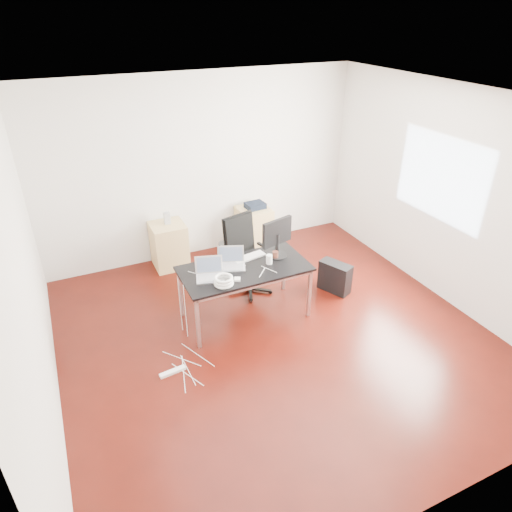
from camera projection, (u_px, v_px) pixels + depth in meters
name	position (u px, v px, depth m)	size (l,w,h in m)	color
room_shell	(280.00, 233.00, 4.98)	(5.00, 5.00, 5.00)	#340A05
desk	(245.00, 271.00, 5.68)	(1.60, 0.80, 0.73)	black
office_chair	(246.00, 251.00, 6.29)	(0.58, 0.60, 1.08)	black
filing_cabinet_left	(169.00, 245.00, 6.99)	(0.50, 0.50, 0.70)	tan
filing_cabinet_right	(254.00, 228.00, 7.52)	(0.50, 0.50, 0.70)	tan
pc_tower	(335.00, 277.00, 6.43)	(0.20, 0.45, 0.44)	black
wastebasket	(226.00, 251.00, 7.28)	(0.24, 0.24, 0.28)	black
power_strip	(173.00, 372.00, 5.07)	(0.30, 0.06, 0.04)	white
laptop_left	(210.00, 273.00, 5.44)	(0.39, 0.34, 0.23)	silver
laptop_right	(232.00, 262.00, 5.67)	(0.40, 0.35, 0.23)	silver
monitor	(277.00, 236.00, 5.79)	(0.45, 0.26, 0.51)	black
keyboard	(249.00, 257.00, 5.87)	(0.44, 0.14, 0.02)	white
cup_white	(269.00, 259.00, 5.72)	(0.08, 0.08, 0.12)	white
cup_brown	(275.00, 255.00, 5.84)	(0.08, 0.08, 0.10)	#51261B
cable_coil	(224.00, 281.00, 5.29)	(0.24, 0.24, 0.11)	white
power_adapter	(237.00, 279.00, 5.40)	(0.07, 0.07, 0.03)	white
speaker	(167.00, 218.00, 6.81)	(0.09, 0.08, 0.18)	#9E9E9E
navy_garment	(255.00, 205.00, 7.35)	(0.30, 0.24, 0.09)	black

